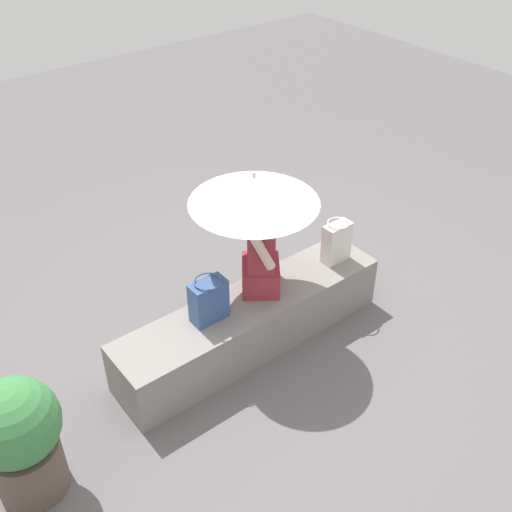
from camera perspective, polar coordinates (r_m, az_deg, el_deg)
ground_plane at (r=4.92m, az=-0.41°, el=-8.02°), size 14.00×14.00×0.00m
stone_bench at (r=4.77m, az=-0.42°, el=-6.12°), size 2.23×0.49×0.44m
person_seated at (r=4.52m, az=0.44°, el=0.98°), size 0.44×0.50×0.90m
parasol at (r=4.24m, az=-0.19°, el=6.18°), size 0.93×0.93×1.01m
handbag_black at (r=4.38m, az=-4.39°, el=-4.11°), size 0.27×0.20×0.35m
tote_bag_canvas at (r=4.98m, az=7.46°, el=1.33°), size 0.23×0.18×0.36m
planter_near at (r=3.96m, az=-21.04°, el=-15.35°), size 0.53×0.53×0.86m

